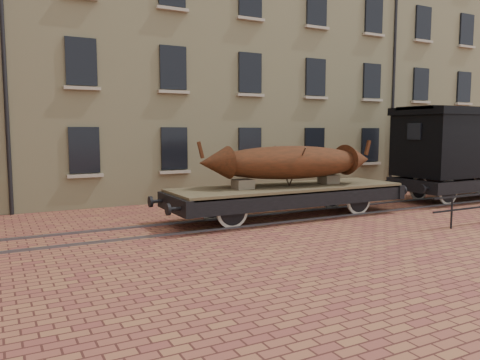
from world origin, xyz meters
name	(u,v)px	position (x,y,z in m)	size (l,w,h in m)	color
ground	(295,217)	(0.00, 0.00, 0.00)	(90.00, 90.00, 0.00)	brown
warehouse_cream	(237,55)	(3.00, 9.99, 7.00)	(40.00, 10.19, 14.00)	beige
rail_track	(295,216)	(0.00, 0.00, 0.03)	(30.00, 1.52, 0.06)	#59595E
flatcar_wagon	(288,192)	(-0.30, 0.00, 0.85)	(9.08, 2.46, 1.37)	brown
iron_boat	(289,162)	(-0.26, 0.00, 1.86)	(6.28, 2.51, 1.52)	#532410
goods_van	(468,142)	(8.81, 0.00, 2.42)	(7.47, 2.72, 3.86)	black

